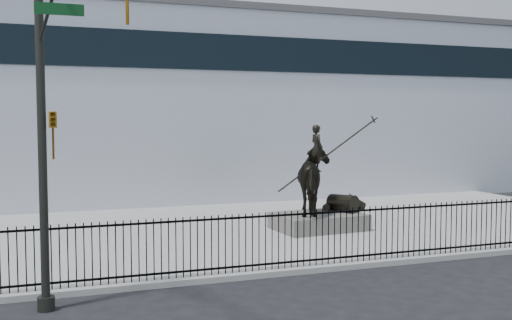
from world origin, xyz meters
name	(u,v)px	position (x,y,z in m)	size (l,w,h in m)	color
ground	(345,282)	(0.00, 0.00, 0.00)	(120.00, 120.00, 0.00)	black
plaza	(251,230)	(0.00, 7.00, 0.07)	(30.00, 12.00, 0.15)	#959593
building	(174,110)	(0.00, 20.00, 4.50)	(44.00, 14.00, 9.00)	silver
picket_fence	(323,237)	(0.00, 1.25, 0.90)	(22.10, 0.10, 1.50)	black
statue_plinth	(319,222)	(2.11, 5.87, 0.43)	(3.02, 2.07, 0.57)	#504D49
equestrian_statue	(320,180)	(2.17, 5.87, 1.90)	(3.86, 2.53, 3.28)	black
traffic_signal_left	(55,120)	(-6.75, -0.62, 4.03)	(1.52, 4.84, 7.00)	black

